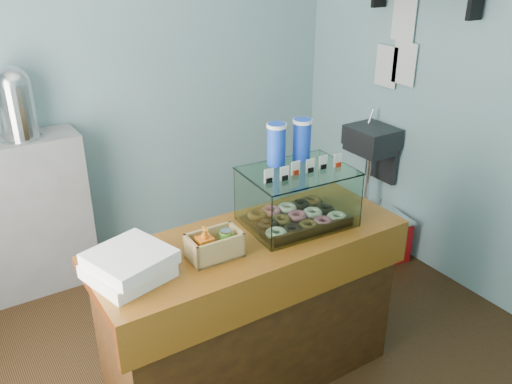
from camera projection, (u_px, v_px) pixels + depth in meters
ground at (229, 350)px, 3.27m from camera, size 3.50×3.50×0.00m
room_shell at (226, 66)px, 2.56m from camera, size 3.54×3.04×2.82m
counter at (251, 311)px, 2.88m from camera, size 1.60×0.60×0.90m
back_shelf at (11, 221)px, 3.60m from camera, size 1.00×0.32×1.10m
display_case at (295, 192)px, 2.80m from camera, size 0.57×0.43×0.51m
condiment_crate at (214, 246)px, 2.51m from camera, size 0.25×0.15×0.17m
pastry_boxes at (129, 265)px, 2.36m from camera, size 0.40×0.39×0.13m
coffee_urn at (15, 101)px, 3.34m from camera, size 0.25×0.25×0.46m
red_cooler at (381, 238)px, 4.14m from camera, size 0.43×0.36×0.34m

